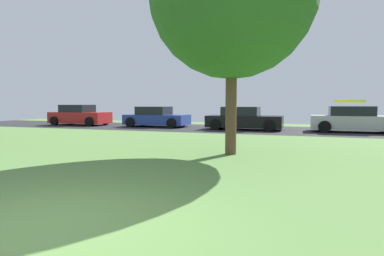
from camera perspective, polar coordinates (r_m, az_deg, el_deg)
The scene contains 7 objects.
ground_plane at distance 4.48m, azimuth -25.63°, elevation -16.03°, with size 44.00×44.00×0.00m, color #5B8442.
road_strip at distance 19.25m, azimuth 10.23°, elevation -0.22°, with size 44.00×6.40×0.01m, color #28282B.
frisbee_disc at distance 3.32m, azimuth 26.48°, elevation 4.32°, with size 0.38×0.38×0.03m.
parked_car_red at distance 24.07m, azimuth -19.55°, elevation 2.09°, with size 4.23×2.00×1.45m.
parked_car_blue at distance 21.20m, azimuth -6.43°, elevation 1.89°, with size 4.16×2.12×1.33m.
parked_car_black at distance 18.93m, azimuth 9.25°, elevation 1.59°, with size 4.34×2.10×1.35m.
parked_car_silver at distance 19.02m, azimuth 27.16°, elevation 1.24°, with size 4.49×2.03×1.39m.
Camera 1 is at (3.01, -2.95, 1.53)m, focal length 29.72 mm.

